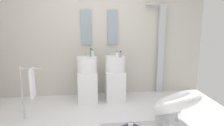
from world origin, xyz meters
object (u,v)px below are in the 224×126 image
(lounge_chair, at_px, (177,104))
(towel_rack, at_px, (31,84))
(shower_column, at_px, (160,48))
(soap_bottle_white, at_px, (117,55))
(soap_bottle_clear, at_px, (92,54))
(pedestal_sink_left, at_px, (87,79))
(soap_bottle_green, at_px, (91,52))
(pedestal_sink_right, at_px, (115,78))
(coffee_mug, at_px, (131,126))
(soap_bottle_grey, at_px, (121,54))

(lounge_chair, relative_size, towel_rack, 1.16)
(shower_column, distance_m, towel_rack, 2.88)
(soap_bottle_white, bearing_deg, soap_bottle_clear, 174.34)
(pedestal_sink_left, bearing_deg, soap_bottle_white, -9.32)
(lounge_chair, height_order, towel_rack, towel_rack)
(lounge_chair, height_order, soap_bottle_clear, soap_bottle_clear)
(shower_column, xyz_separation_m, soap_bottle_clear, (-1.57, -0.42, -0.05))
(soap_bottle_clear, relative_size, soap_bottle_green, 0.91)
(pedestal_sink_left, height_order, pedestal_sink_right, same)
(pedestal_sink_left, distance_m, shower_column, 1.82)
(pedestal_sink_right, relative_size, towel_rack, 1.12)
(towel_rack, bearing_deg, soap_bottle_clear, 30.11)
(lounge_chair, bearing_deg, soap_bottle_green, 137.70)
(soap_bottle_white, bearing_deg, pedestal_sink_left, 170.68)
(lounge_chair, relative_size, coffee_mug, 13.06)
(soap_bottle_grey, bearing_deg, pedestal_sink_right, 135.10)
(towel_rack, distance_m, soap_bottle_white, 1.72)
(shower_column, xyz_separation_m, lounge_chair, (-0.23, -1.55, -0.73))
(shower_column, distance_m, soap_bottle_clear, 1.63)
(shower_column, bearing_deg, soap_bottle_clear, -164.98)
(pedestal_sink_left, relative_size, coffee_mug, 12.53)
(lounge_chair, bearing_deg, soap_bottle_grey, 125.52)
(pedestal_sink_left, xyz_separation_m, towel_rack, (-0.96, -0.68, 0.14))
(towel_rack, relative_size, soap_bottle_grey, 7.57)
(pedestal_sink_right, bearing_deg, soap_bottle_green, 172.16)
(soap_bottle_clear, distance_m, soap_bottle_green, 0.12)
(pedestal_sink_left, relative_size, soap_bottle_clear, 6.55)
(shower_column, height_order, soap_bottle_green, shower_column)
(pedestal_sink_right, xyz_separation_m, towel_rack, (-1.55, -0.68, 0.14))
(coffee_mug, xyz_separation_m, soap_bottle_grey, (0.02, 1.14, 0.97))
(soap_bottle_green, bearing_deg, soap_bottle_grey, -15.44)
(pedestal_sink_right, relative_size, soap_bottle_grey, 8.45)
(pedestal_sink_right, xyz_separation_m, soap_bottle_grey, (0.10, -0.10, 0.53))
(pedestal_sink_right, xyz_separation_m, lounge_chair, (0.87, -1.18, -0.14))
(shower_column, relative_size, coffee_mug, 24.23)
(soap_bottle_white, bearing_deg, pedestal_sink_right, 101.43)
(shower_column, xyz_separation_m, towel_rack, (-2.65, -1.05, -0.45))
(pedestal_sink_right, relative_size, coffee_mug, 12.53)
(pedestal_sink_left, xyz_separation_m, lounge_chair, (1.45, -1.18, -0.14))
(coffee_mug, bearing_deg, pedestal_sink_left, 118.09)
(shower_column, relative_size, soap_bottle_green, 11.53)
(shower_column, distance_m, soap_bottle_green, 1.63)
(towel_rack, distance_m, soap_bottle_green, 1.35)
(soap_bottle_grey, bearing_deg, soap_bottle_clear, 175.45)
(lounge_chair, height_order, soap_bottle_green, soap_bottle_green)
(pedestal_sink_left, height_order, coffee_mug, pedestal_sink_left)
(towel_rack, xyz_separation_m, soap_bottle_green, (1.05, 0.75, 0.41))
(towel_rack, bearing_deg, shower_column, 21.56)
(soap_bottle_grey, bearing_deg, shower_column, 24.94)
(lounge_chair, bearing_deg, coffee_mug, -175.29)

